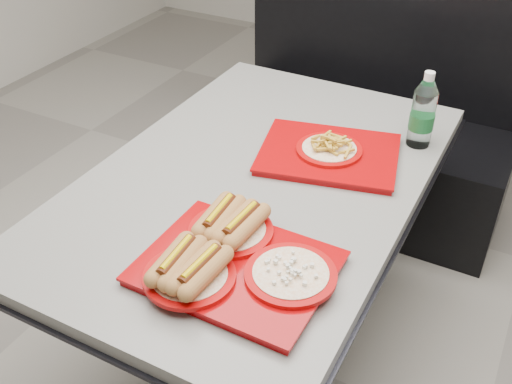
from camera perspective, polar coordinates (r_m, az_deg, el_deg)
The scene contains 6 objects.
ground at distance 2.26m, azimuth 0.03°, elevation -14.44°, with size 6.00×6.00×0.00m, color gray.
diner_table at distance 1.85m, azimuth 0.03°, elevation -2.66°, with size 0.92×1.42×0.75m.
booth_bench at distance 2.81m, azimuth 10.61°, elevation 6.62°, with size 1.30×0.57×1.35m.
tray_near at distance 1.41m, azimuth -2.44°, elevation -6.26°, with size 0.46×0.40×0.10m.
tray_far at distance 1.84m, azimuth 6.97°, elevation 3.90°, with size 0.48×0.41×0.08m.
water_bottle at distance 1.92m, azimuth 15.60°, elevation 7.17°, with size 0.08×0.08×0.24m.
Camera 1 is at (0.68, -1.29, 1.72)m, focal length 42.00 mm.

